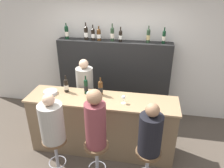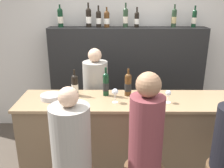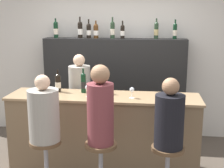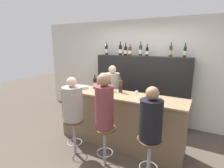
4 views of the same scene
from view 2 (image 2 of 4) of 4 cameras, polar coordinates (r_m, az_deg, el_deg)
name	(u,v)px [view 2 (image 2 of 4)]	position (r m, az deg, el deg)	size (l,w,h in m)	color
wall_back	(126,51)	(4.07, 3.30, 7.48)	(6.40, 0.05, 2.60)	beige
bar_counter	(131,141)	(3.02, 4.36, -12.82)	(2.52, 0.61, 1.06)	brown
back_bar_cabinet	(126,82)	(3.97, 3.33, 0.49)	(2.36, 0.28, 1.71)	black
wine_bottle_counter_0	(75,85)	(2.88, -8.50, -0.21)	(0.08, 0.08, 0.31)	black
wine_bottle_counter_1	(106,84)	(2.84, -1.42, 0.01)	(0.07, 0.07, 0.33)	black
wine_bottle_counter_2	(128,84)	(2.85, 3.70, -0.08)	(0.08, 0.08, 0.32)	#4C2D14
wine_bottle_backbar_0	(60,18)	(3.85, -11.73, 14.65)	(0.08, 0.08, 0.32)	black
wine_bottle_backbar_1	(89,18)	(3.79, -5.38, 14.89)	(0.08, 0.08, 0.35)	black
wine_bottle_backbar_2	(99,19)	(3.78, -3.09, 14.68)	(0.08, 0.08, 0.31)	black
wine_bottle_backbar_3	(107,19)	(3.77, -1.21, 14.65)	(0.08, 0.08, 0.29)	#4C2D14
wine_bottle_backbar_4	(126,17)	(3.77, 3.11, 14.95)	(0.07, 0.07, 0.35)	#233823
wine_bottle_backbar_5	(137,19)	(3.79, 5.67, 14.52)	(0.07, 0.07, 0.29)	black
wine_bottle_backbar_6	(174,18)	(3.87, 13.98, 14.49)	(0.07, 0.07, 0.33)	#233823
wine_bottle_backbar_7	(194,18)	(3.95, 18.27, 14.06)	(0.07, 0.07, 0.31)	black
wine_glass_0	(115,92)	(2.65, 0.70, -1.92)	(0.07, 0.07, 0.16)	silver
wine_glass_1	(168,94)	(2.72, 12.75, -2.20)	(0.07, 0.07, 0.14)	silver
metal_bowl	(51,97)	(2.86, -13.73, -2.83)	(0.23, 0.23, 0.05)	#B7B7BC
guest_seated_left	(71,136)	(2.22, -9.44, -11.56)	(0.35, 0.35, 0.77)	gray
guest_seated_middle	(146,128)	(2.16, 7.85, -9.87)	(0.29, 0.29, 0.89)	brown
bartender	(96,108)	(3.41, -3.68, -5.51)	(0.32, 0.32, 1.52)	gray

